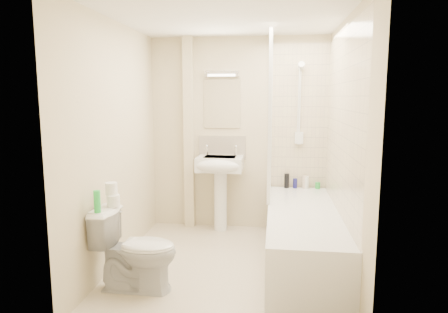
# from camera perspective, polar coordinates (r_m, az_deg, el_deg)

# --- Properties ---
(floor) EXTENTS (2.50, 2.50, 0.00)m
(floor) POSITION_cam_1_polar(r_m,az_deg,el_deg) (4.12, 0.33, -15.38)
(floor) COLOR beige
(floor) RESTS_ON ground
(wall_back) EXTENTS (2.20, 0.02, 2.40)m
(wall_back) POSITION_cam_1_polar(r_m,az_deg,el_deg) (5.03, 2.07, 3.17)
(wall_back) COLOR beige
(wall_back) RESTS_ON ground
(wall_left) EXTENTS (0.02, 2.50, 2.40)m
(wall_left) POSITION_cam_1_polar(r_m,az_deg,el_deg) (4.08, -15.20, 1.62)
(wall_left) COLOR beige
(wall_left) RESTS_ON ground
(wall_right) EXTENTS (0.02, 2.50, 2.40)m
(wall_right) POSITION_cam_1_polar(r_m,az_deg,el_deg) (3.82, 16.95, 1.11)
(wall_right) COLOR beige
(wall_right) RESTS_ON ground
(ceiling) EXTENTS (2.20, 2.50, 0.02)m
(ceiling) POSITION_cam_1_polar(r_m,az_deg,el_deg) (3.84, 0.37, 19.51)
(ceiling) COLOR white
(ceiling) RESTS_ON wall_back
(tile_back) EXTENTS (0.70, 0.01, 1.75)m
(tile_back) POSITION_cam_1_polar(r_m,az_deg,el_deg) (4.99, 10.72, 5.58)
(tile_back) COLOR beige
(tile_back) RESTS_ON wall_back
(tile_right) EXTENTS (0.01, 2.10, 1.75)m
(tile_right) POSITION_cam_1_polar(r_m,az_deg,el_deg) (3.96, 16.54, 4.64)
(tile_right) COLOR beige
(tile_right) RESTS_ON wall_right
(pipe_boxing) EXTENTS (0.12, 0.12, 2.40)m
(pipe_boxing) POSITION_cam_1_polar(r_m,az_deg,el_deg) (5.07, -5.01, 3.18)
(pipe_boxing) COLOR beige
(pipe_boxing) RESTS_ON ground
(splashback) EXTENTS (0.60, 0.02, 0.30)m
(splashback) POSITION_cam_1_polar(r_m,az_deg,el_deg) (5.06, -0.27, 1.28)
(splashback) COLOR beige
(splashback) RESTS_ON wall_back
(mirror) EXTENTS (0.46, 0.01, 0.60)m
(mirror) POSITION_cam_1_polar(r_m,az_deg,el_deg) (5.02, -0.28, 7.51)
(mirror) COLOR white
(mirror) RESTS_ON wall_back
(strip_light) EXTENTS (0.42, 0.07, 0.07)m
(strip_light) POSITION_cam_1_polar(r_m,az_deg,el_deg) (5.00, -0.32, 11.75)
(strip_light) COLOR silver
(strip_light) RESTS_ON wall_back
(bathtub) EXTENTS (0.70, 2.10, 0.55)m
(bathtub) POSITION_cam_1_polar(r_m,az_deg,el_deg) (4.15, 11.16, -11.08)
(bathtub) COLOR white
(bathtub) RESTS_ON ground
(shower_screen) EXTENTS (0.04, 0.92, 1.80)m
(shower_screen) POSITION_cam_1_polar(r_m,az_deg,el_deg) (4.54, 6.62, 5.71)
(shower_screen) COLOR white
(shower_screen) RESTS_ON bathtub
(shower_fixture) EXTENTS (0.10, 0.16, 0.99)m
(shower_fixture) POSITION_cam_1_polar(r_m,az_deg,el_deg) (4.94, 10.77, 6.95)
(shower_fixture) COLOR white
(shower_fixture) RESTS_ON wall_back
(pedestal_sink) EXTENTS (0.56, 0.50, 1.07)m
(pedestal_sink) POSITION_cam_1_polar(r_m,az_deg,el_deg) (4.88, -0.62, -2.26)
(pedestal_sink) COLOR white
(pedestal_sink) RESTS_ON ground
(bottle_black_b) EXTENTS (0.06, 0.06, 0.18)m
(bottle_black_b) POSITION_cam_1_polar(r_m,az_deg,el_deg) (5.01, 8.94, -3.43)
(bottle_black_b) COLOR black
(bottle_black_b) RESTS_ON bathtub
(bottle_blue) EXTENTS (0.05, 0.05, 0.12)m
(bottle_blue) POSITION_cam_1_polar(r_m,az_deg,el_deg) (5.02, 10.12, -3.79)
(bottle_blue) COLOR navy
(bottle_blue) RESTS_ON bathtub
(bottle_cream) EXTENTS (0.06, 0.06, 0.16)m
(bottle_cream) POSITION_cam_1_polar(r_m,az_deg,el_deg) (5.02, 11.45, -3.60)
(bottle_cream) COLOR beige
(bottle_cream) RESTS_ON bathtub
(bottle_white_b) EXTENTS (0.06, 0.06, 0.15)m
(bottle_white_b) POSITION_cam_1_polar(r_m,az_deg,el_deg) (5.02, 11.66, -3.63)
(bottle_white_b) COLOR white
(bottle_white_b) RESTS_ON bathtub
(bottle_green) EXTENTS (0.06, 0.06, 0.08)m
(bottle_green) POSITION_cam_1_polar(r_m,az_deg,el_deg) (5.04, 13.23, -4.06)
(bottle_green) COLOR green
(bottle_green) RESTS_ON bathtub
(toilet) EXTENTS (0.43, 0.72, 0.72)m
(toilet) POSITION_cam_1_polar(r_m,az_deg,el_deg) (3.63, -12.44, -12.83)
(toilet) COLOR white
(toilet) RESTS_ON ground
(toilet_roll_lower) EXTENTS (0.11, 0.11, 0.10)m
(toilet_roll_lower) POSITION_cam_1_polar(r_m,az_deg,el_deg) (3.64, -15.54, -6.09)
(toilet_roll_lower) COLOR white
(toilet_roll_lower) RESTS_ON toilet
(toilet_roll_upper) EXTENTS (0.11, 0.11, 0.11)m
(toilet_roll_upper) POSITION_cam_1_polar(r_m,az_deg,el_deg) (3.64, -15.81, -4.43)
(toilet_roll_upper) COLOR white
(toilet_roll_upper) RESTS_ON toilet_roll_lower
(green_bottle) EXTENTS (0.05, 0.05, 0.19)m
(green_bottle) POSITION_cam_1_polar(r_m,az_deg,el_deg) (3.48, -17.67, -6.15)
(green_bottle) COLOR green
(green_bottle) RESTS_ON toilet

